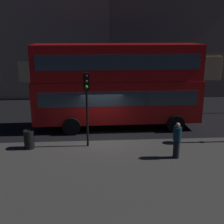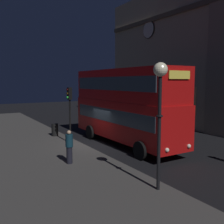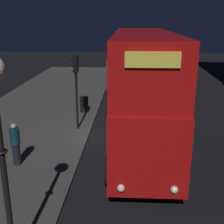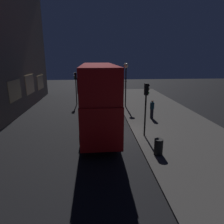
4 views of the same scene
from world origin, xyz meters
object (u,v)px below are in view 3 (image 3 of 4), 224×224
Objects in this scene: pedestrian at (15,144)px; traffic_light_near_kerb at (76,77)px; double_decker_bus at (142,85)px; litter_bin at (84,104)px.

traffic_light_near_kerb is at bearing 83.04° from pedestrian.
double_decker_bus is at bearing 40.73° from pedestrian.
double_decker_bus is 6.53m from litter_bin.
traffic_light_near_kerb is at bearing 1.85° from litter_bin.
traffic_light_near_kerb reaches higher than pedestrian.
double_decker_bus is 3.89m from traffic_light_near_kerb.
pedestrian is (2.49, -5.17, -1.96)m from double_decker_bus.
pedestrian reaches higher than litter_bin.
litter_bin is at bearing -179.15° from traffic_light_near_kerb.
double_decker_bus reaches higher than traffic_light_near_kerb.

